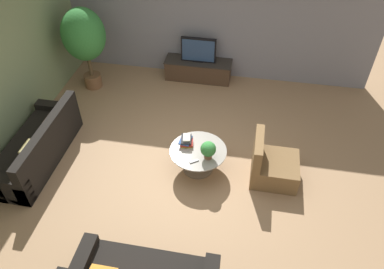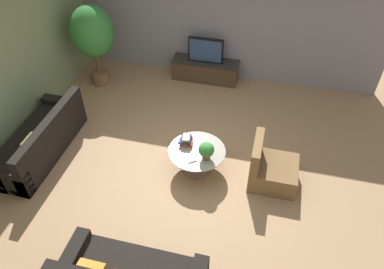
# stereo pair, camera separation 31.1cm
# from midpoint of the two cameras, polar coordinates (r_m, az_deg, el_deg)

# --- Properties ---
(ground_plane) EXTENTS (24.00, 24.00, 0.00)m
(ground_plane) POSITION_cam_midpoint_polar(r_m,az_deg,el_deg) (6.87, -0.67, -4.97)
(ground_plane) COLOR #9E7A56
(back_wall_stone) EXTENTS (7.40, 0.12, 3.00)m
(back_wall_stone) POSITION_cam_midpoint_polar(r_m,az_deg,el_deg) (8.63, 4.95, 17.79)
(back_wall_stone) COLOR gray
(back_wall_stone) RESTS_ON ground
(side_wall_left) EXTENTS (0.12, 7.40, 3.00)m
(side_wall_left) POSITION_cam_midpoint_polar(r_m,az_deg,el_deg) (7.40, -25.95, 9.16)
(side_wall_left) COLOR gray
(side_wall_left) RESTS_ON ground
(media_console) EXTENTS (1.56, 0.50, 0.48)m
(media_console) POSITION_cam_midpoint_polar(r_m,az_deg,el_deg) (8.97, 3.03, 9.81)
(media_console) COLOR #473323
(media_console) RESTS_ON ground
(television) EXTENTS (0.80, 0.13, 0.58)m
(television) POSITION_cam_midpoint_polar(r_m,az_deg,el_deg) (8.70, 3.15, 12.66)
(television) COLOR black
(television) RESTS_ON media_console
(coffee_table) EXTENTS (1.00, 1.00, 0.46)m
(coffee_table) POSITION_cam_midpoint_polar(r_m,az_deg,el_deg) (6.61, 2.13, -3.31)
(coffee_table) COLOR #756656
(coffee_table) RESTS_ON ground
(couch_by_wall) EXTENTS (0.84, 2.16, 0.84)m
(couch_by_wall) POSITION_cam_midpoint_polar(r_m,az_deg,el_deg) (7.43, -20.99, -0.98)
(couch_by_wall) COLOR black
(couch_by_wall) RESTS_ON ground
(armchair_wicker) EXTENTS (0.80, 0.76, 0.86)m
(armchair_wicker) POSITION_cam_midpoint_polar(r_m,az_deg,el_deg) (6.62, 13.20, -5.23)
(armchair_wicker) COLOR brown
(armchair_wicker) RESTS_ON ground
(potted_palm_tall) EXTENTS (0.93, 0.93, 1.88)m
(potted_palm_tall) POSITION_cam_midpoint_polar(r_m,az_deg,el_deg) (8.55, -13.93, 14.68)
(potted_palm_tall) COLOR brown
(potted_palm_tall) RESTS_ON ground
(potted_plant_tabletop) EXTENTS (0.27, 0.27, 0.33)m
(potted_plant_tabletop) POSITION_cam_midpoint_polar(r_m,az_deg,el_deg) (6.26, 3.63, -2.44)
(potted_plant_tabletop) COLOR brown
(potted_plant_tabletop) RESTS_ON coffee_table
(book_stack) EXTENTS (0.26, 0.28, 0.16)m
(book_stack) POSITION_cam_midpoint_polar(r_m,az_deg,el_deg) (6.59, 0.41, -0.95)
(book_stack) COLOR gold
(book_stack) RESTS_ON coffee_table
(remote_black) EXTENTS (0.04, 0.16, 0.02)m
(remote_black) POSITION_cam_midpoint_polar(r_m,az_deg,el_deg) (6.57, 3.76, -2.00)
(remote_black) COLOR black
(remote_black) RESTS_ON coffee_table
(remote_silver) EXTENTS (0.15, 0.12, 0.02)m
(remote_silver) POSITION_cam_midpoint_polar(r_m,az_deg,el_deg) (6.32, 1.40, -4.14)
(remote_silver) COLOR gray
(remote_silver) RESTS_ON coffee_table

